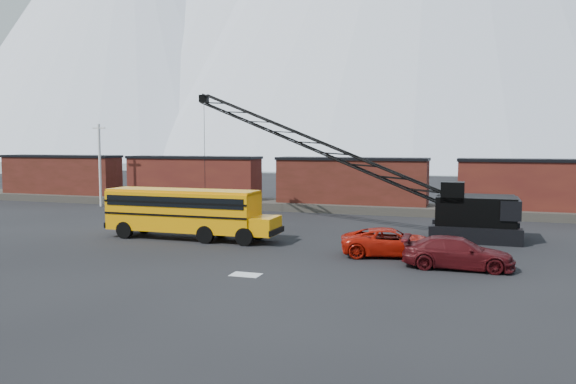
{
  "coord_description": "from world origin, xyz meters",
  "views": [
    {
      "loc": [
        10.54,
        -27.9,
        6.17
      ],
      "look_at": [
        -0.89,
        6.46,
        3.0
      ],
      "focal_mm": 35.0,
      "sensor_mm": 36.0,
      "label": 1
    }
  ],
  "objects_px": {
    "maroon_suv": "(458,253)",
    "crawler_crane": "(318,146)",
    "school_bus": "(187,211)",
    "red_pickup": "(391,242)"
  },
  "relations": [
    {
      "from": "red_pickup",
      "to": "school_bus",
      "type": "bearing_deg",
      "value": 70.94
    },
    {
      "from": "school_bus",
      "to": "crawler_crane",
      "type": "distance_m",
      "value": 10.99
    },
    {
      "from": "red_pickup",
      "to": "crawler_crane",
      "type": "xyz_separation_m",
      "value": [
        -6.72,
        9.21,
        5.18
      ]
    },
    {
      "from": "school_bus",
      "to": "red_pickup",
      "type": "relative_size",
      "value": 2.13
    },
    {
      "from": "crawler_crane",
      "to": "red_pickup",
      "type": "bearing_deg",
      "value": -53.9
    },
    {
      "from": "red_pickup",
      "to": "maroon_suv",
      "type": "height_order",
      "value": "maroon_suv"
    },
    {
      "from": "school_bus",
      "to": "maroon_suv",
      "type": "xyz_separation_m",
      "value": [
        16.79,
        -3.45,
        -1.02
      ]
    },
    {
      "from": "red_pickup",
      "to": "maroon_suv",
      "type": "xyz_separation_m",
      "value": [
        3.53,
        -2.04,
        0.02
      ]
    },
    {
      "from": "maroon_suv",
      "to": "crawler_crane",
      "type": "relative_size",
      "value": 0.22
    },
    {
      "from": "red_pickup",
      "to": "maroon_suv",
      "type": "relative_size",
      "value": 1.02
    }
  ]
}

